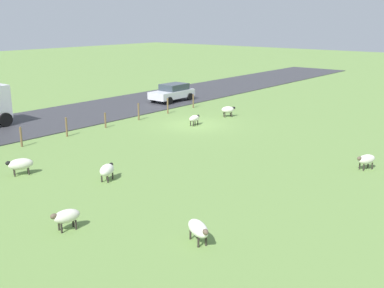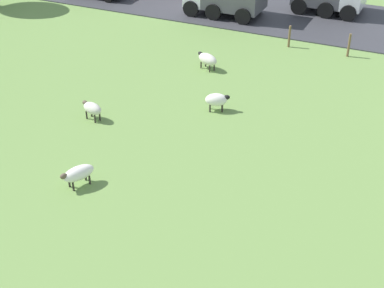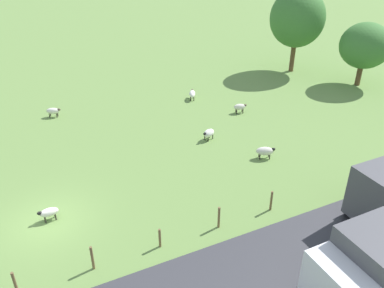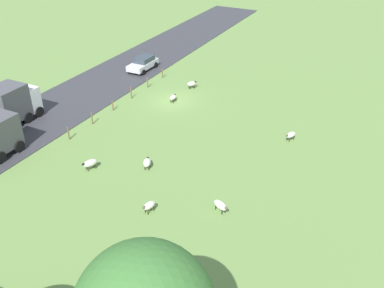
# 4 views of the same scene
# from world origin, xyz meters

# --- Properties ---
(sheep_0) EXTENTS (1.28, 0.96, 0.75)m
(sheep_0) POSITION_xyz_m (-11.27, 13.65, 0.50)
(sheep_0) COLOR white
(sheep_0) RESTS_ON ground_plane
(sheep_1) EXTENTS (0.87, 1.10, 0.78)m
(sheep_1) POSITION_xyz_m (-4.21, 11.50, 0.51)
(sheep_1) COLOR white
(sheep_1) RESTS_ON ground_plane
(sheep_5) EXTENTS (0.72, 1.10, 0.76)m
(sheep_5) POSITION_xyz_m (-7.10, 15.83, 0.51)
(sheep_5) COLOR silver
(sheep_5) RESTS_ON ground_plane
(sheep_6) EXTENTS (0.97, 1.29, 0.80)m
(sheep_6) POSITION_xyz_m (-0.42, 13.58, 0.53)
(sheep_6) COLOR silver
(sheep_6) RESTS_ON ground_plane
(fence_post_4) EXTENTS (0.12, 0.12, 1.22)m
(fence_post_4) POSITION_xyz_m (4.11, 7.66, 0.61)
(fence_post_4) COLOR brown
(fence_post_4) RESTS_ON ground_plane
(fence_post_5) EXTENTS (0.12, 0.12, 1.17)m
(fence_post_5) POSITION_xyz_m (4.11, 10.81, 0.59)
(fence_post_5) COLOR brown
(fence_post_5) RESTS_ON ground_plane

